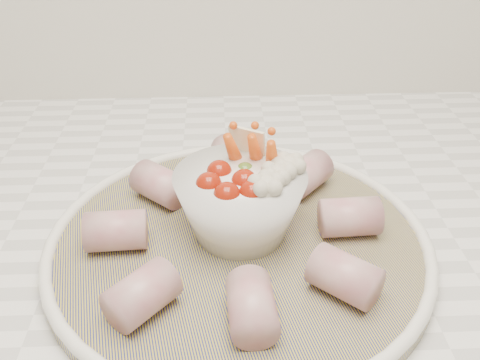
{
  "coord_description": "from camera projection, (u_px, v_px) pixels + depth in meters",
  "views": [
    {
      "loc": [
        -0.01,
        0.97,
        1.26
      ],
      "look_at": [
        0.01,
        1.38,
        1.0
      ],
      "focal_mm": 40.0,
      "sensor_mm": 36.0,
      "label": 1
    }
  ],
  "objects": [
    {
      "name": "serving_platter",
      "position": [
        239.0,
        242.0,
        0.52
      ],
      "size": [
        0.44,
        0.44,
        0.02
      ],
      "color": "navy",
      "rests_on": "kitchen_counter"
    },
    {
      "name": "veggie_bowl",
      "position": [
        242.0,
        200.0,
        0.51
      ],
      "size": [
        0.13,
        0.13,
        0.1
      ],
      "color": "white",
      "rests_on": "serving_platter"
    },
    {
      "name": "cured_meat_rolls",
      "position": [
        238.0,
        223.0,
        0.51
      ],
      "size": [
        0.28,
        0.29,
        0.04
      ],
      "color": "#A94D5A",
      "rests_on": "serving_platter"
    }
  ]
}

